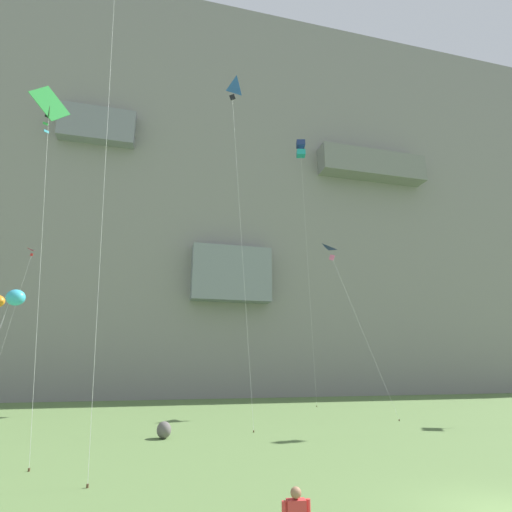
# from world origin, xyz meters

# --- Properties ---
(cliff_face) EXTENTS (180.00, 34.67, 61.29)m
(cliff_face) POSITION_xyz_m (0.01, 58.19, 30.64)
(cliff_face) COLOR gray
(cliff_face) RESTS_ON ground
(boulder_near_cliff_base) EXTENTS (1.04, 1.22, 0.89)m
(boulder_near_cliff_base) POSITION_xyz_m (-8.70, 14.53, 0.45)
(boulder_near_cliff_base) COLOR #605B59
(boulder_near_cliff_base) RESTS_ON ground
(kite_delta_upper_mid) EXTENTS (1.92, 3.48, 15.28)m
(kite_delta_upper_mid) POSITION_xyz_m (-22.20, 34.72, 14.29)
(kite_delta_upper_mid) COLOR pink
(kite_delta_upper_mid) RESTS_ON ground
(kite_diamond_high_left) EXTENTS (2.55, 1.67, 17.64)m
(kite_diamond_high_left) POSITION_xyz_m (-15.41, 9.53, 16.18)
(kite_diamond_high_left) COLOR green
(kite_diamond_high_left) RESTS_ON ground
(kite_delta_low_right) EXTENTS (2.49, 5.15, 26.44)m
(kite_delta_low_right) POSITION_xyz_m (-4.83, 19.32, 25.79)
(kite_delta_low_right) COLOR blue
(kite_delta_low_right) RESTS_ON ground
(kite_delta_upper_left) EXTENTS (2.59, 6.44, 14.04)m
(kite_delta_upper_left) POSITION_xyz_m (6.67, 23.18, 13.64)
(kite_delta_upper_left) COLOR navy
(kite_delta_upper_left) RESTS_ON ground
(kite_box_upper_right) EXTENTS (1.22, 2.25, 30.46)m
(kite_box_upper_right) POSITION_xyz_m (6.40, 31.01, 29.41)
(kite_box_upper_right) COLOR navy
(kite_box_upper_right) RESTS_ON ground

